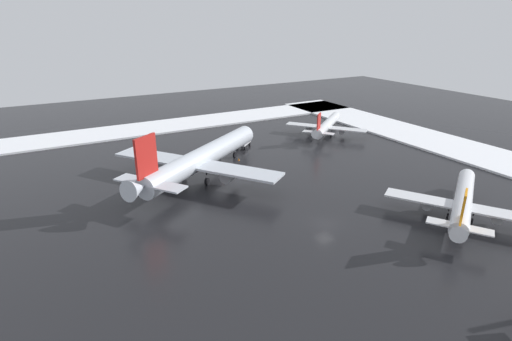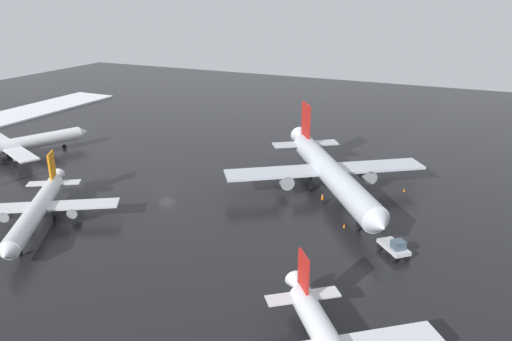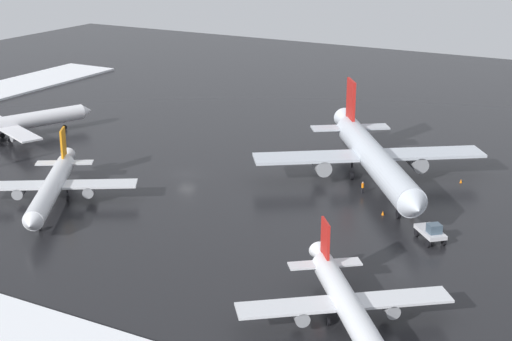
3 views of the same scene
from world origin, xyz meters
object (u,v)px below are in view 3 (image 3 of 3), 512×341
Objects in this scene: ground_crew_near_tug at (413,205)px; ground_crew_beside_wing at (363,187)px; airplane_parked_portside at (52,187)px; pushback_tug at (431,232)px; airplane_foreground_jet at (374,158)px; airplane_parked_starboard at (15,123)px; airplane_far_rear at (349,308)px; traffic_cone_near_nose at (383,213)px; traffic_cone_mid_line at (461,181)px.

ground_crew_near_tug is 9.03m from ground_crew_beside_wing.
airplane_parked_portside reaches higher than ground_crew_beside_wing.
airplane_parked_portside is 4.89× the size of pushback_tug.
airplane_foreground_jet is at bearing 97.75° from airplane_parked_portside.
airplane_parked_starboard is 15.83× the size of ground_crew_beside_wing.
pushback_tug is (13.43, -15.88, -2.73)m from airplane_foreground_jet.
airplane_far_rear is at bearing 44.15° from airplane_parked_portside.
airplane_parked_starboard reaches higher than traffic_cone_near_nose.
ground_crew_near_tug is at bearing -99.72° from traffic_cone_mid_line.
airplane_foreground_jet is 20.65× the size of ground_crew_beside_wing.
airplane_far_rear is (75.58, -33.01, -0.32)m from airplane_parked_starboard.
ground_crew_near_tug is at bearing -67.23° from airplane_parked_starboard.
airplane_far_rear is at bearing -126.53° from ground_crew_near_tug.
airplane_parked_starboard is 76.62m from pushback_tug.
ground_crew_near_tug is at bearing 84.21° from airplane_parked_portside.
airplane_foreground_jet is at bearing 94.53° from ground_crew_near_tug.
pushback_tug is 8.86× the size of traffic_cone_near_nose.
traffic_cone_near_nose is at bearing -107.57° from traffic_cone_mid_line.
airplane_foreground_jet is 11.72m from ground_crew_near_tug.
airplane_parked_portside is at bearing -142.11° from airplane_far_rear.
traffic_cone_mid_line is (2.47, 14.41, -0.70)m from ground_crew_near_tug.
airplane_foreground_jet is at bearing 177.57° from pushback_tug.
airplane_far_rear is 12.31× the size of ground_crew_near_tug.
airplane_parked_starboard is at bearing -118.85° from airplane_foreground_jet.
traffic_cone_near_nose is at bearing 158.96° from ground_crew_beside_wing.
airplane_parked_portside is at bearing 64.47° from ground_crew_beside_wing.
pushback_tug is at bearing 167.63° from ground_crew_beside_wing.
ground_crew_beside_wing is at bearing -33.85° from airplane_foreground_jet.
ground_crew_near_tug is 3.11× the size of traffic_cone_near_nose.
airplane_parked_starboard reaches higher than airplane_parked_portside.
airplane_foreground_jet is at bearing -59.44° from ground_crew_beside_wing.
pushback_tug is at bearing -33.90° from traffic_cone_near_nose.
airplane_foreground_jet reaches higher than airplane_parked_portside.
airplane_foreground_jet is 13.51m from traffic_cone_mid_line.
airplane_far_rear is 24.35m from pushback_tug.
traffic_cone_mid_line is at bearing -105.41° from ground_crew_beside_wing.
traffic_cone_mid_line is at bearing 72.43° from traffic_cone_near_nose.
airplane_far_rear reaches higher than traffic_cone_mid_line.
airplane_far_rear is at bearing -75.90° from traffic_cone_near_nose.
airplane_parked_portside is at bearing -104.13° from airplane_parked_starboard.
airplane_parked_portside is 42.29m from ground_crew_beside_wing.
airplane_parked_portside is (-34.31, -28.66, -1.39)m from airplane_foreground_jet.
airplane_foreground_jet reaches higher than pushback_tug.
airplane_parked_portside is 0.88× the size of airplane_parked_starboard.
airplane_foreground_jet is 1.48× the size of airplane_parked_portside.
pushback_tug is 9.75m from ground_crew_near_tug.
airplane_parked_starboard is at bearing 31.79° from ground_crew_beside_wing.
pushback_tug reaches higher than ground_crew_near_tug.
airplane_parked_portside is at bearing -117.66° from pushback_tug.
airplane_far_rear is (47.21, -11.54, -0.16)m from airplane_parked_portside.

